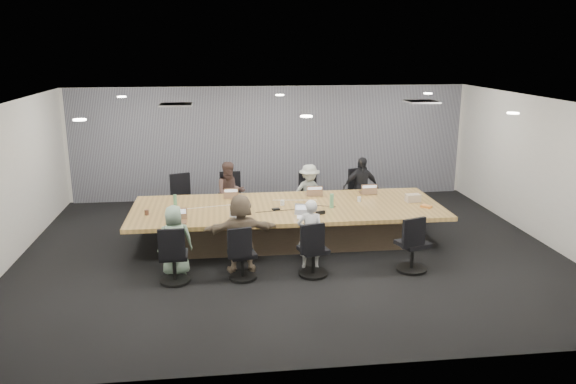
{
  "coord_description": "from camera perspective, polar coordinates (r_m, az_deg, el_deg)",
  "views": [
    {
      "loc": [
        -1.27,
        -9.91,
        3.78
      ],
      "look_at": [
        0.0,
        0.4,
        1.05
      ],
      "focal_mm": 35.0,
      "sensor_mm": 36.0,
      "label": 1
    }
  ],
  "objects": [
    {
      "name": "laptop_2",
      "position": [
        11.77,
        2.59,
        -0.21
      ],
      "size": [
        0.33,
        0.23,
        0.02
      ],
      "primitive_type": "cube",
      "rotation": [
        0.0,
        0.0,
        3.14
      ],
      "color": "#8C6647",
      "rests_on": "conference_table"
    },
    {
      "name": "conference_table",
      "position": [
        11.02,
        -0.06,
        -3.13
      ],
      "size": [
        6.0,
        2.2,
        0.74
      ],
      "color": "brown",
      "rests_on": "ground"
    },
    {
      "name": "bottle_green_right",
      "position": [
        10.81,
        4.46,
        -0.9
      ],
      "size": [
        0.09,
        0.09,
        0.28
      ],
      "primitive_type": "cylinder",
      "rotation": [
        0.0,
        0.0,
        -0.2
      ],
      "color": "#5A9E6E",
      "rests_on": "conference_table"
    },
    {
      "name": "laptop_4",
      "position": [
        10.11,
        -11.24,
        -3.02
      ],
      "size": [
        0.35,
        0.24,
        0.02
      ],
      "primitive_type": "cube",
      "rotation": [
        0.0,
        0.0,
        0.0
      ],
      "color": "#8C6647",
      "rests_on": "conference_table"
    },
    {
      "name": "wall_back",
      "position": [
        14.17,
        -1.78,
        5.05
      ],
      "size": [
        10.0,
        0.0,
        2.8
      ],
      "primitive_type": "cube",
      "rotation": [
        1.57,
        0.0,
        0.0
      ],
      "color": "silver",
      "rests_on": "ground"
    },
    {
      "name": "laptop_5",
      "position": [
        10.08,
        -4.93,
        -2.83
      ],
      "size": [
        0.32,
        0.24,
        0.02
      ],
      "primitive_type": "cube",
      "rotation": [
        0.0,
        0.0,
        -0.14
      ],
      "color": "#B2B2B7",
      "rests_on": "conference_table"
    },
    {
      "name": "stapler",
      "position": [
        10.4,
        3.32,
        -2.11
      ],
      "size": [
        0.18,
        0.11,
        0.07
      ],
      "primitive_type": "cube",
      "rotation": [
        0.0,
        0.0,
        0.37
      ],
      "color": "black",
      "rests_on": "conference_table"
    },
    {
      "name": "chair_0",
      "position": [
        12.61,
        -11.23,
        -1.03
      ],
      "size": [
        0.72,
        0.72,
        0.83
      ],
      "primitive_type": null,
      "rotation": [
        0.0,
        0.0,
        3.49
      ],
      "color": "black",
      "rests_on": "ground"
    },
    {
      "name": "chair_2",
      "position": [
        12.72,
        1.91,
        -0.72
      ],
      "size": [
        0.64,
        0.64,
        0.79
      ],
      "primitive_type": null,
      "rotation": [
        0.0,
        0.0,
        3.38
      ],
      "color": "black",
      "rests_on": "ground"
    },
    {
      "name": "curtain",
      "position": [
        14.09,
        -1.75,
        5.0
      ],
      "size": [
        9.8,
        0.04,
        2.8
      ],
      "primitive_type": "cube",
      "color": "gray",
      "rests_on": "ground"
    },
    {
      "name": "chair_6",
      "position": [
        9.47,
        2.59,
        -6.32
      ],
      "size": [
        0.63,
        0.63,
        0.77
      ],
      "primitive_type": null,
      "rotation": [
        0.0,
        0.0,
        0.24
      ],
      "color": "black",
      "rests_on": "ground"
    },
    {
      "name": "person_4",
      "position": [
        9.64,
        -11.42,
        -4.83
      ],
      "size": [
        0.65,
        0.48,
        1.21
      ],
      "primitive_type": "imported",
      "rotation": [
        0.0,
        0.0,
        3.31
      ],
      "color": "#84A48A",
      "rests_on": "ground"
    },
    {
      "name": "snack_packet",
      "position": [
        11.15,
        13.86,
        -1.43
      ],
      "size": [
        0.23,
        0.23,
        0.04
      ],
      "primitive_type": "cube",
      "rotation": [
        0.0,
        0.0,
        -0.84
      ],
      "color": "orange",
      "rests_on": "conference_table"
    },
    {
      "name": "person_6",
      "position": [
        9.72,
        2.26,
        -4.28
      ],
      "size": [
        0.48,
        0.35,
        1.24
      ],
      "primitive_type": "imported",
      "rotation": [
        0.0,
        0.0,
        3.03
      ],
      "color": "silver",
      "rests_on": "ground"
    },
    {
      "name": "cup_white_near",
      "position": [
        11.32,
        7.25,
        -0.73
      ],
      "size": [
        0.09,
        0.09,
        0.09
      ],
      "primitive_type": "cylinder",
      "rotation": [
        0.0,
        0.0,
        -0.17
      ],
      "color": "white",
      "rests_on": "conference_table"
    },
    {
      "name": "bottle_clear",
      "position": [
        10.87,
        -5.06,
        -0.99
      ],
      "size": [
        0.08,
        0.08,
        0.22
      ],
      "primitive_type": "cylinder",
      "rotation": [
        0.0,
        0.0,
        -0.37
      ],
      "color": "silver",
      "rests_on": "conference_table"
    },
    {
      "name": "person_1",
      "position": [
        12.17,
        -5.89,
        -0.1
      ],
      "size": [
        0.76,
        0.65,
        1.37
      ],
      "primitive_type": "imported",
      "rotation": [
        0.0,
        0.0,
        6.5
      ],
      "color": "#493430",
      "rests_on": "ground"
    },
    {
      "name": "bottle_green_left",
      "position": [
        11.04,
        -11.4,
        -0.89
      ],
      "size": [
        0.09,
        0.09,
        0.25
      ],
      "primitive_type": "cylinder",
      "rotation": [
        0.0,
        0.0,
        0.33
      ],
      "color": "#5A9E6E",
      "rests_on": "conference_table"
    },
    {
      "name": "wall_left",
      "position": [
        10.86,
        -26.91,
        0.43
      ],
      "size": [
        0.0,
        8.0,
        2.8
      ],
      "primitive_type": "cube",
      "rotation": [
        1.57,
        0.0,
        1.57
      ],
      "color": "silver",
      "rests_on": "ground"
    },
    {
      "name": "laptop_1",
      "position": [
        11.62,
        -5.83,
        -0.48
      ],
      "size": [
        0.3,
        0.21,
        0.02
      ],
      "primitive_type": "cube",
      "rotation": [
        0.0,
        0.0,
        3.1
      ],
      "color": "#8C6647",
      "rests_on": "conference_table"
    },
    {
      "name": "person_2",
      "position": [
        12.33,
        2.17,
        -0.08
      ],
      "size": [
        0.9,
        0.63,
        1.26
      ],
      "primitive_type": "imported",
      "rotation": [
        0.0,
        0.0,
        6.5
      ],
      "color": "#A0A9A0",
      "rests_on": "ground"
    },
    {
      "name": "mic_right",
      "position": [
        11.08,
        2.39,
        -1.12
      ],
      "size": [
        0.17,
        0.12,
        0.03
      ],
      "primitive_type": "cube",
      "rotation": [
        0.0,
        0.0,
        0.08
      ],
      "color": "black",
      "rests_on": "conference_table"
    },
    {
      "name": "wall_front",
      "position": [
        6.5,
        4.77,
        -6.83
      ],
      "size": [
        10.0,
        0.0,
        2.8
      ],
      "primitive_type": "cube",
      "rotation": [
        -1.57,
        0.0,
        0.0
      ],
      "color": "silver",
      "rests_on": "ground"
    },
    {
      "name": "chair_1",
      "position": [
        12.57,
        -5.89,
        -0.82
      ],
      "size": [
        0.62,
        0.62,
        0.86
      ],
      "primitive_type": null,
      "rotation": [
        0.0,
        0.0,
        3.21
      ],
      "color": "black",
      "rests_on": "ground"
    },
    {
      "name": "canvas_bag",
      "position": [
        11.48,
        12.57,
        -0.6
      ],
      "size": [
        0.3,
        0.2,
        0.15
      ],
      "primitive_type": "cube",
      "rotation": [
        0.0,
        0.0,
        0.1
      ],
      "color": "#C0AA8E",
      "rests_on": "conference_table"
    },
    {
      "name": "floor",
      "position": [
        10.69,
        0.26,
        -6.0
      ],
      "size": [
        10.0,
        8.0,
        0.0
      ],
      "primitive_type": "cube",
      "color": "black",
      "rests_on": "ground"
    },
    {
      "name": "mug_brown",
      "position": [
        10.68,
        -14.16,
        -2.01
      ],
      "size": [
        0.1,
        0.1,
        0.1
      ],
      "primitive_type": "cylinder",
      "rotation": [
        0.0,
        0.0,
        -0.4
      ],
      "color": "brown",
      "rests_on": "conference_table"
    },
    {
      "name": "person_5",
      "position": [
        9.58,
        -4.79,
        -4.18
      ],
      "size": [
        1.29,
        0.48,
        1.37
      ],
      "primitive_type": "imported",
      "rotation": [
        0.0,
        0.0,
        3.2
      ],
      "color": "#72604C",
      "rests_on": "ground"
    },
    {
      "name": "laptop_3",
      "position": [
        12.01,
        8.04,
        -0.04
      ],
      "size": [
        0.34,
        0.23,
        0.02
      ],
      "primitive_type": "cube",
      "rotation": [
        0.0,
        0.0,
        3.13
      ],
      "color": "#8C6647",
      "rests_on": "conference_table"
    },
    {
      "name": "mic_left",
      "position": [
        10.68,
        -1.24,
        -1.75
      ],
      "size": [
        0.16,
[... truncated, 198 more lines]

